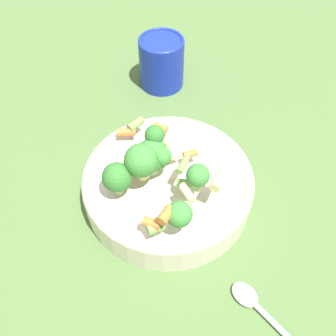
% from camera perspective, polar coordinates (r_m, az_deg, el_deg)
% --- Properties ---
extents(ground_plane, '(3.00, 3.00, 0.00)m').
position_cam_1_polar(ground_plane, '(0.58, 0.00, -4.02)').
color(ground_plane, '#4C6B38').
extents(bowl, '(0.24, 0.24, 0.05)m').
position_cam_1_polar(bowl, '(0.56, 0.00, -2.41)').
color(bowl, beige).
rests_on(bowl, ground_plane).
extents(pasta_salad, '(0.20, 0.15, 0.07)m').
position_cam_1_polar(pasta_salad, '(0.50, -2.40, 0.14)').
color(pasta_salad, '#8CB766').
rests_on(pasta_salad, bowl).
extents(cup, '(0.08, 0.08, 0.09)m').
position_cam_1_polar(cup, '(0.73, -0.95, 15.18)').
color(cup, '#192DAD').
rests_on(cup, ground_plane).
extents(spoon, '(0.17, 0.12, 0.01)m').
position_cam_1_polar(spoon, '(0.50, 14.89, -20.73)').
color(spoon, silver).
rests_on(spoon, ground_plane).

